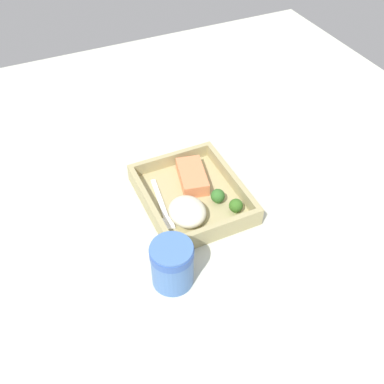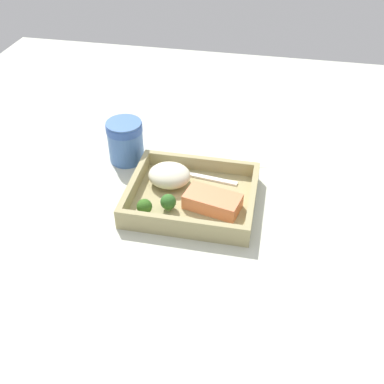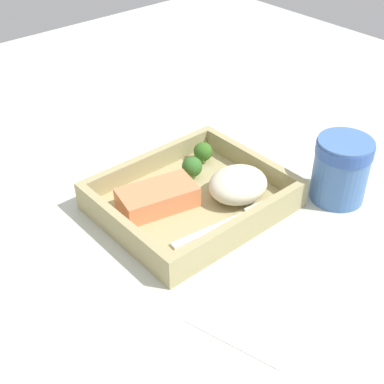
# 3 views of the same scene
# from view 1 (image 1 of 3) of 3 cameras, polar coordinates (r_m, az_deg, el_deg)

# --- Properties ---
(ground_plane) EXTENTS (1.60, 1.60, 0.02)m
(ground_plane) POSITION_cam_1_polar(r_m,az_deg,el_deg) (1.02, 0.00, -1.48)
(ground_plane) COLOR beige
(takeout_tray) EXTENTS (0.26, 0.21, 0.01)m
(takeout_tray) POSITION_cam_1_polar(r_m,az_deg,el_deg) (1.01, 0.00, -0.85)
(takeout_tray) COLOR tan
(takeout_tray) RESTS_ON ground_plane
(tray_rim) EXTENTS (0.26, 0.21, 0.03)m
(tray_rim) POSITION_cam_1_polar(r_m,az_deg,el_deg) (0.99, 0.00, 0.03)
(tray_rim) COLOR tan
(tray_rim) RESTS_ON takeout_tray
(salmon_fillet) EXTENTS (0.12, 0.08, 0.03)m
(salmon_fillet) POSITION_cam_1_polar(r_m,az_deg,el_deg) (1.03, 0.02, 1.98)
(salmon_fillet) COLOR #E98052
(salmon_fillet) RESTS_ON takeout_tray
(mashed_potatoes) EXTENTS (0.09, 0.08, 0.04)m
(mashed_potatoes) POSITION_cam_1_polar(r_m,az_deg,el_deg) (0.94, -0.61, -2.50)
(mashed_potatoes) COLOR beige
(mashed_potatoes) RESTS_ON takeout_tray
(broccoli_floret_1) EXTENTS (0.03, 0.03, 0.03)m
(broccoli_floret_1) POSITION_cam_1_polar(r_m,az_deg,el_deg) (0.97, 5.60, -1.76)
(broccoli_floret_1) COLOR #7FA45D
(broccoli_floret_1) RESTS_ON takeout_tray
(broccoli_floret_2) EXTENTS (0.03, 0.03, 0.03)m
(broccoli_floret_2) POSITION_cam_1_polar(r_m,az_deg,el_deg) (0.98, 3.29, -0.52)
(broccoli_floret_2) COLOR #76A45B
(broccoli_floret_2) RESTS_ON takeout_tray
(fork) EXTENTS (0.16, 0.04, 0.00)m
(fork) POSITION_cam_1_polar(r_m,az_deg,el_deg) (0.98, -3.77, -1.90)
(fork) COLOR white
(fork) RESTS_ON takeout_tray
(paper_cup) EXTENTS (0.08, 0.08, 0.10)m
(paper_cup) POSITION_cam_1_polar(r_m,az_deg,el_deg) (0.83, -2.54, -8.93)
(paper_cup) COLOR #456EAF
(paper_cup) RESTS_ON ground_plane
(receipt_slip) EXTENTS (0.11, 0.14, 0.00)m
(receipt_slip) POSITION_cam_1_polar(r_m,az_deg,el_deg) (1.04, -12.36, -1.13)
(receipt_slip) COLOR white
(receipt_slip) RESTS_ON ground_plane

